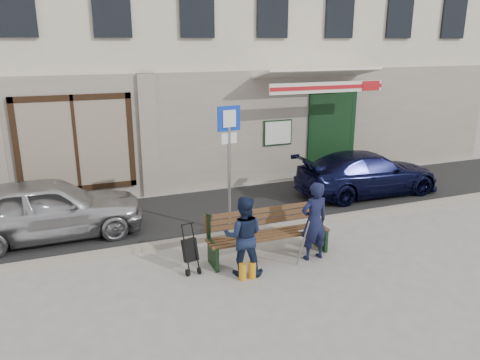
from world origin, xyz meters
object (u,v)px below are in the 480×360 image
stroller (190,251)px  bench (267,235)px  woman (244,236)px  man (314,221)px  car_navy (368,173)px  parking_sign (229,150)px  car_silver (48,208)px

stroller → bench: bearing=-10.7°
woman → man: bearing=-154.6°
car_navy → parking_sign: 4.70m
car_navy → woman: (-4.79, -3.01, 0.15)m
man → woman: (-1.45, -0.08, -0.03)m
bench → man: man is taller
car_silver → car_navy: 7.97m
car_navy → woman: bearing=122.9°
car_navy → bench: bearing=122.4°
stroller → car_silver: bearing=121.0°
woman → stroller: (-0.85, 0.43, -0.33)m
parking_sign → man: (1.04, -1.75, -1.08)m
parking_sign → bench: parking_sign is taller
car_silver → stroller: 3.44m
car_silver → man: bearing=-122.0°
parking_sign → bench: bearing=-86.9°
bench → woman: woman is taller
man → woman: bearing=0.7°
parking_sign → car_navy: bearing=8.1°
car_silver → stroller: car_silver is taller
parking_sign → woman: size_ratio=1.89×
car_silver → parking_sign: parking_sign is taller
car_silver → parking_sign: size_ratio=1.40×
woman → car_navy: bearing=-125.7°
bench → man: (0.80, -0.38, 0.30)m
bench → woman: 0.84m
man → woman: man is taller
bench → stroller: bearing=-178.9°
parking_sign → bench: size_ratio=1.14×
car_navy → bench: car_navy is taller
man → stroller: size_ratio=1.72×
bench → stroller: 1.51m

